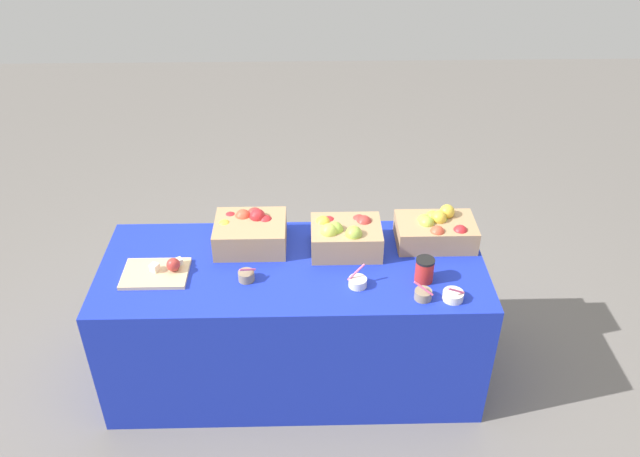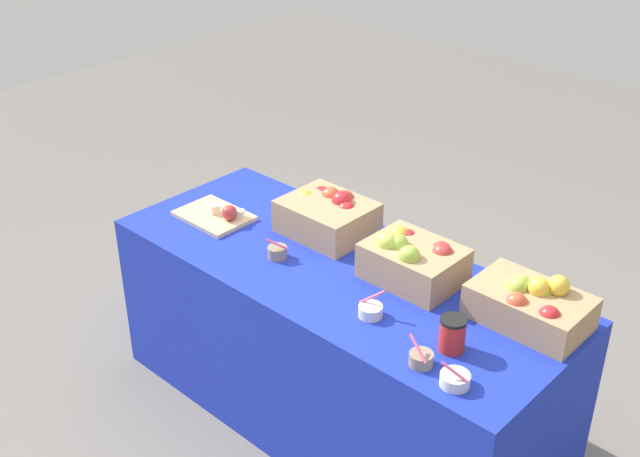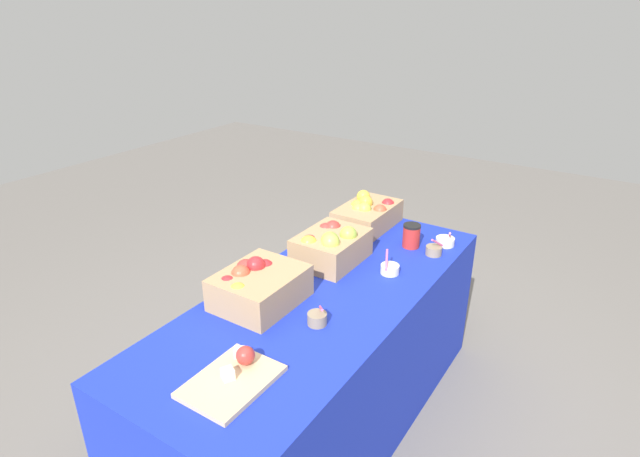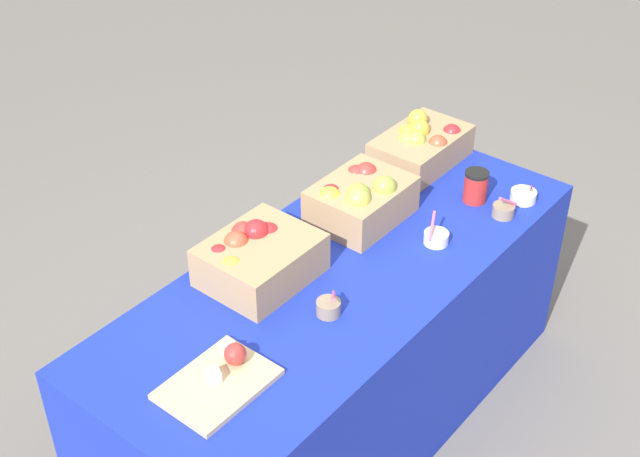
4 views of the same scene
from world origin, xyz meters
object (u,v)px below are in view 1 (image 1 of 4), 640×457
object	(u,v)px
apple_crate_left	(436,230)
sample_bowl_far	(423,294)
coffee_cup	(424,270)
sample_bowl_mid	(246,276)
sample_bowl_near	(453,296)
apple_crate_middle	(345,235)
apple_crate_right	(250,231)
cutting_board_front	(159,272)
sample_bowl_extra	(358,282)

from	to	relation	value
apple_crate_left	sample_bowl_far	bearing A→B (deg)	-106.42
coffee_cup	sample_bowl_mid	bearing A→B (deg)	178.55
sample_bowl_near	coffee_cup	world-z (taller)	coffee_cup
apple_crate_left	apple_crate_middle	distance (m)	0.47
apple_crate_right	cutting_board_front	xyz separation A→B (m)	(-0.42, -0.24, -0.06)
apple_crate_middle	sample_bowl_near	xyz separation A→B (m)	(0.47, -0.41, -0.06)
cutting_board_front	sample_bowl_extra	bearing A→B (deg)	-6.50
apple_crate_left	apple_crate_middle	size ratio (longest dim) A/B	1.14
cutting_board_front	sample_bowl_extra	xyz separation A→B (m)	(0.95, -0.11, 0.00)
apple_crate_left	sample_bowl_extra	world-z (taller)	apple_crate_left
apple_crate_left	sample_bowl_far	xyz separation A→B (m)	(-0.13, -0.45, -0.05)
sample_bowl_near	sample_bowl_far	distance (m)	0.14
cutting_board_front	sample_bowl_far	size ratio (longest dim) A/B	2.99
apple_crate_right	sample_bowl_mid	world-z (taller)	apple_crate_right
cutting_board_front	sample_bowl_far	bearing A→B (deg)	-9.48
sample_bowl_mid	coffee_cup	distance (m)	0.84
apple_crate_middle	sample_bowl_near	bearing A→B (deg)	-40.59
cutting_board_front	coffee_cup	bearing A→B (deg)	-3.31
apple_crate_left	cutting_board_front	xyz separation A→B (m)	(-1.37, -0.24, -0.06)
sample_bowl_near	sample_bowl_mid	distance (m)	0.97
apple_crate_middle	cutting_board_front	bearing A→B (deg)	-168.13
apple_crate_left	sample_bowl_near	size ratio (longest dim) A/B	4.10
sample_bowl_extra	cutting_board_front	bearing A→B (deg)	173.50
sample_bowl_mid	sample_bowl_extra	distance (m)	0.53
cutting_board_front	coffee_cup	size ratio (longest dim) A/B	2.56
sample_bowl_far	sample_bowl_extra	size ratio (longest dim) A/B	1.00
sample_bowl_mid	sample_bowl_far	distance (m)	0.83
sample_bowl_far	coffee_cup	bearing A→B (deg)	79.72
sample_bowl_extra	sample_bowl_far	bearing A→B (deg)	-18.71
apple_crate_right	sample_bowl_mid	distance (m)	0.30
apple_crate_right	cutting_board_front	size ratio (longest dim) A/B	1.15
sample_bowl_mid	sample_bowl_far	bearing A→B (deg)	-10.75
apple_crate_right	sample_bowl_near	world-z (taller)	apple_crate_right
apple_crate_middle	sample_bowl_extra	world-z (taller)	apple_crate_middle
sample_bowl_near	apple_crate_right	bearing A→B (deg)	154.32
sample_bowl_far	apple_crate_middle	bearing A→B (deg)	130.27
sample_bowl_mid	apple_crate_right	bearing A→B (deg)	90.08
sample_bowl_extra	coffee_cup	bearing A→B (deg)	6.27
apple_crate_left	sample_bowl_mid	world-z (taller)	apple_crate_left
apple_crate_left	sample_bowl_extra	bearing A→B (deg)	-140.72
cutting_board_front	sample_bowl_far	world-z (taller)	sample_bowl_far
apple_crate_middle	sample_bowl_far	distance (m)	0.52
sample_bowl_far	sample_bowl_extra	world-z (taller)	same
apple_crate_left	sample_bowl_mid	distance (m)	0.99
sample_bowl_extra	apple_crate_left	bearing A→B (deg)	39.28
sample_bowl_near	sample_bowl_extra	distance (m)	0.44
sample_bowl_mid	sample_bowl_extra	xyz separation A→B (m)	(0.53, -0.06, -0.00)
sample_bowl_near	sample_bowl_mid	size ratio (longest dim) A/B	1.04
apple_crate_left	sample_bowl_far	distance (m)	0.47
apple_crate_middle	sample_bowl_extra	distance (m)	0.31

